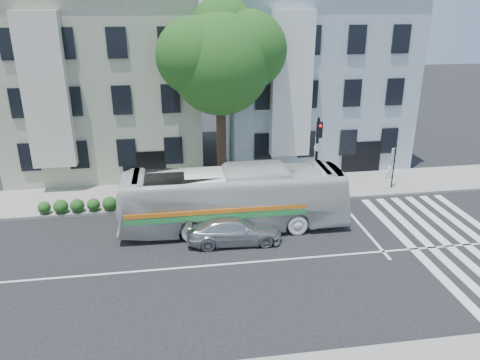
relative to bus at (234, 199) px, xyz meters
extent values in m
plane|color=black|center=(-0.03, -3.47, -1.58)|extent=(120.00, 120.00, 0.00)
cube|color=gray|center=(-0.03, 4.53, -1.51)|extent=(80.00, 4.00, 0.15)
cube|color=#9DA288|center=(-7.03, 11.53, 3.92)|extent=(12.00, 10.00, 11.00)
cube|color=#95A3B1|center=(6.97, 11.53, 3.92)|extent=(12.00, 10.00, 11.00)
cylinder|color=#2D2116|center=(-0.03, 5.03, 1.02)|extent=(0.56, 0.56, 5.20)
sphere|color=#1A4115|center=(-0.03, 5.03, 5.92)|extent=(5.60, 5.60, 5.60)
sphere|color=#1A4115|center=(1.57, 5.43, 6.62)|extent=(4.40, 4.40, 4.40)
sphere|color=#1A4115|center=(-1.43, 4.73, 6.42)|extent=(4.20, 4.20, 4.20)
sphere|color=#1A4115|center=(0.27, 6.23, 7.62)|extent=(3.80, 3.80, 3.80)
sphere|color=#1A4115|center=(-0.63, 5.63, 4.92)|extent=(3.40, 3.40, 3.40)
imported|color=silver|center=(0.00, 0.00, 0.00)|extent=(2.82, 11.40, 3.17)
imported|color=silver|center=(-0.22, -1.48, -0.93)|extent=(1.97, 4.57, 1.31)
cylinder|color=black|center=(5.48, 4.03, 0.69)|extent=(0.15, 0.15, 4.54)
cube|color=black|center=(5.48, 3.78, 2.31)|extent=(0.33, 0.27, 0.92)
sphere|color=red|center=(5.48, 3.65, 2.58)|extent=(0.17, 0.17, 0.17)
cylinder|color=white|center=(5.48, 3.88, 1.23)|extent=(0.48, 0.09, 0.48)
cylinder|color=silver|center=(10.67, 5.00, -1.11)|extent=(0.26, 0.26, 0.65)
sphere|color=silver|center=(10.67, 5.00, -0.75)|extent=(0.24, 0.24, 0.24)
cylinder|color=silver|center=(10.67, 5.00, -1.02)|extent=(0.45, 0.19, 0.15)
cylinder|color=black|center=(10.16, 3.51, -0.09)|extent=(0.08, 0.08, 2.68)
cube|color=white|center=(10.16, 3.61, 0.87)|extent=(0.46, 0.21, 0.38)
cube|color=white|center=(10.16, 3.61, 0.44)|extent=(0.46, 0.21, 0.19)
camera|label=1|loc=(-2.93, -21.14, 9.35)|focal=35.00mm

